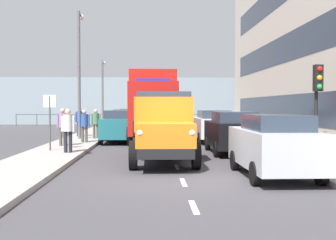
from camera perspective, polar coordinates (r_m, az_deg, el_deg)
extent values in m
plane|color=#423F44|center=(21.09, -0.12, -3.37)|extent=(80.00, 80.00, 0.00)
cube|color=#9E9993|center=(21.77, 12.24, -3.05)|extent=(2.33, 40.94, 0.15)
cube|color=#9E9993|center=(21.41, -12.68, -3.13)|extent=(2.33, 40.94, 0.15)
cube|color=silver|center=(8.15, 3.59, -11.89)|extent=(0.12, 1.10, 0.01)
cube|color=silver|center=(10.67, 2.14, -8.58)|extent=(0.12, 1.10, 0.01)
cube|color=silver|center=(13.23, 1.24, -6.53)|extent=(0.12, 1.10, 0.01)
cube|color=silver|center=(15.46, 0.71, -5.30)|extent=(0.12, 1.10, 0.01)
cube|color=silver|center=(18.25, 0.24, -4.18)|extent=(0.12, 1.10, 0.01)
cube|color=silver|center=(20.97, -0.10, -3.39)|extent=(0.12, 1.10, 0.01)
cube|color=silver|center=(23.42, -0.34, -2.83)|extent=(0.12, 1.10, 0.01)
cube|color=silver|center=(26.12, -0.55, -2.33)|extent=(0.12, 1.10, 0.01)
cube|color=silver|center=(29.03, -0.74, -1.90)|extent=(0.12, 1.10, 0.01)
cube|color=silver|center=(31.43, -0.86, -1.61)|extent=(0.12, 1.10, 0.01)
cube|color=silver|center=(34.18, -0.98, -1.32)|extent=(0.12, 1.10, 0.01)
cube|color=silver|center=(36.56, -1.08, -1.11)|extent=(0.12, 1.10, 0.01)
cube|color=silver|center=(38.80, -1.15, -0.93)|extent=(0.12, 1.10, 0.01)
cube|color=#2D3847|center=(20.22, 16.92, 1.43)|extent=(0.08, 22.76, 1.40)
cube|color=#2D3847|center=(20.42, 17.00, 9.88)|extent=(0.08, 22.76, 1.40)
cube|color=#84939E|center=(44.46, -1.31, 2.65)|extent=(80.00, 0.80, 5.00)
cylinder|color=#4C5156|center=(43.48, 17.57, 0.07)|extent=(0.08, 0.08, 1.20)
cylinder|color=#4C5156|center=(42.84, 15.05, 0.07)|extent=(0.08, 0.08, 1.20)
cylinder|color=#4C5156|center=(42.28, 12.46, 0.07)|extent=(0.08, 0.08, 1.20)
cylinder|color=#4C5156|center=(41.82, 9.81, 0.07)|extent=(0.08, 0.08, 1.20)
cylinder|color=#4C5156|center=(41.44, 7.11, 0.06)|extent=(0.08, 0.08, 1.20)
cylinder|color=#4C5156|center=(41.16, 4.36, 0.06)|extent=(0.08, 0.08, 1.20)
cylinder|color=#4C5156|center=(40.97, 1.58, 0.05)|extent=(0.08, 0.08, 1.20)
cylinder|color=#4C5156|center=(40.88, -1.21, 0.05)|extent=(0.08, 0.08, 1.20)
cylinder|color=#4C5156|center=(40.89, -4.02, 0.05)|extent=(0.08, 0.08, 1.20)
cylinder|color=#4C5156|center=(41.00, -6.81, 0.04)|extent=(0.08, 0.08, 1.20)
cylinder|color=#4C5156|center=(41.20, -9.59, 0.04)|extent=(0.08, 0.08, 1.20)
cylinder|color=#4C5156|center=(41.50, -12.33, 0.03)|extent=(0.08, 0.08, 1.20)
cylinder|color=#4C5156|center=(41.89, -15.02, 0.03)|extent=(0.08, 0.08, 1.20)
cylinder|color=#4C5156|center=(42.37, -17.66, 0.03)|extent=(0.08, 0.08, 1.20)
cylinder|color=#4C5156|center=(42.94, -20.24, 0.02)|extent=(0.08, 0.08, 1.20)
cube|color=#4C5156|center=(40.87, -1.21, 0.78)|extent=(28.00, 0.08, 0.08)
cube|color=black|center=(14.36, -0.68, -3.46)|extent=(1.64, 5.60, 0.30)
cube|color=orange|center=(12.48, -0.43, -1.98)|extent=(1.72, 1.90, 0.70)
cube|color=silver|center=(11.59, -0.28, -2.43)|extent=(1.16, 0.08, 0.56)
sphere|color=white|center=(11.63, 3.34, -1.77)|extent=(0.20, 0.20, 0.20)
sphere|color=white|center=(11.57, -3.92, -1.79)|extent=(0.20, 0.20, 0.20)
cube|color=orange|center=(13.96, -0.65, 0.80)|extent=(1.93, 1.34, 1.15)
cube|color=#2D3847|center=(13.96, -0.65, 2.75)|extent=(1.78, 1.23, 0.56)
cube|color=#2D2319|center=(15.68, -0.83, -2.16)|extent=(2.10, 2.80, 0.16)
cube|color=black|center=(15.72, 2.85, -0.99)|extent=(0.08, 2.80, 0.56)
cube|color=black|center=(15.66, -4.52, -1.00)|extent=(0.08, 2.80, 0.56)
cylinder|color=black|center=(12.77, 3.89, -4.82)|extent=(0.24, 0.90, 0.90)
cylinder|color=black|center=(12.71, -4.83, -4.85)|extent=(0.24, 0.90, 0.90)
cylinder|color=black|center=(15.96, 2.63, -3.46)|extent=(0.24, 0.90, 0.90)
cylinder|color=black|center=(15.91, -4.33, -3.48)|extent=(0.24, 0.90, 0.90)
cube|color=red|center=(20.28, -2.07, 1.57)|extent=(2.40, 2.21, 2.60)
cube|color=#2D3847|center=(20.29, -2.07, 3.19)|extent=(2.20, 2.04, 0.80)
cube|color=#1933B2|center=(20.32, -2.07, 5.52)|extent=(1.75, 0.20, 0.16)
cube|color=red|center=(24.28, -2.12, 2.93)|extent=(2.50, 5.95, 3.00)
cube|color=black|center=(23.37, -2.11, -1.13)|extent=(2.00, 8.07, 0.36)
cylinder|color=black|center=(20.45, 1.16, -2.07)|extent=(0.28, 1.04, 1.04)
cylinder|color=black|center=(20.44, -5.29, -2.08)|extent=(0.28, 1.04, 1.04)
cylinder|color=black|center=(24.05, 0.63, -1.47)|extent=(0.28, 1.04, 1.04)
cylinder|color=black|center=(24.04, -4.85, -1.48)|extent=(0.28, 1.04, 1.04)
cylinder|color=black|center=(26.17, 0.39, -1.19)|extent=(0.28, 1.04, 1.04)
cylinder|color=black|center=(26.16, -4.65, -1.20)|extent=(0.28, 1.04, 1.04)
cube|color=#B7BABF|center=(11.73, 14.35, -3.76)|extent=(1.73, 4.00, 1.00)
cube|color=#2D3847|center=(11.49, 14.67, -0.33)|extent=(1.42, 2.20, 0.42)
cylinder|color=black|center=(12.78, 9.18, -5.51)|extent=(0.18, 0.60, 0.60)
cylinder|color=black|center=(13.20, 16.20, -5.32)|extent=(0.18, 0.60, 0.60)
cylinder|color=black|center=(10.39, 11.94, -7.25)|extent=(0.18, 0.60, 0.60)
cylinder|color=black|center=(10.91, 20.38, -6.90)|extent=(0.18, 0.60, 0.60)
cube|color=black|center=(17.20, 8.92, -1.92)|extent=(1.83, 4.01, 1.00)
cube|color=#2D3847|center=(16.97, 9.06, 0.43)|extent=(1.50, 2.21, 0.42)
cylinder|color=black|center=(18.32, 5.48, -3.24)|extent=(0.18, 0.60, 0.60)
cylinder|color=black|center=(18.64, 10.79, -3.18)|extent=(0.18, 0.60, 0.60)
cylinder|color=black|center=(15.87, 6.71, -4.05)|extent=(0.18, 0.60, 0.60)
cylinder|color=black|center=(16.23, 12.79, -3.95)|extent=(0.18, 0.60, 0.60)
cube|color=white|center=(22.56, 6.21, -0.99)|extent=(1.81, 4.40, 1.00)
cube|color=#2D3847|center=(22.34, 6.29, 0.80)|extent=(1.48, 2.42, 0.42)
cylinder|color=black|center=(23.83, 3.67, -2.03)|extent=(0.18, 0.60, 0.60)
cylinder|color=black|center=(24.08, 7.74, -2.01)|extent=(0.18, 0.60, 0.60)
cylinder|color=black|center=(21.13, 4.45, -2.55)|extent=(0.18, 0.60, 0.60)
cylinder|color=black|center=(21.40, 9.03, -2.51)|extent=(0.18, 0.60, 0.60)
cube|color=#1E6670|center=(22.14, -6.81, -1.05)|extent=(1.71, 3.97, 1.00)
cube|color=#2D3847|center=(22.32, -6.77, 0.80)|extent=(1.40, 2.18, 0.42)
cylinder|color=black|center=(20.90, -4.84, -2.60)|extent=(0.18, 0.60, 0.60)
cylinder|color=black|center=(21.03, -9.26, -2.59)|extent=(0.18, 0.60, 0.60)
cylinder|color=black|center=(23.35, -4.58, -2.12)|extent=(0.18, 0.60, 0.60)
cylinder|color=black|center=(23.47, -8.54, -2.11)|extent=(0.18, 0.60, 0.60)
cube|color=navy|center=(27.24, -5.98, -0.49)|extent=(1.73, 4.37, 1.00)
cube|color=#2D3847|center=(27.42, -5.95, 1.01)|extent=(1.42, 2.40, 0.42)
cylinder|color=black|center=(25.88, -4.35, -1.72)|extent=(0.18, 0.60, 0.60)
cylinder|color=black|center=(25.98, -7.96, -1.72)|extent=(0.18, 0.60, 0.60)
cylinder|color=black|center=(28.58, -4.16, -1.37)|extent=(0.18, 0.60, 0.60)
cylinder|color=black|center=(28.68, -7.44, -1.37)|extent=(0.18, 0.60, 0.60)
cube|color=slate|center=(34.04, -5.26, 0.00)|extent=(1.86, 4.58, 1.00)
cube|color=#2D3847|center=(34.22, -5.24, 1.20)|extent=(1.53, 2.52, 0.42)
cylinder|color=black|center=(32.61, -3.83, -0.96)|extent=(0.18, 0.60, 0.60)
cylinder|color=black|center=(32.70, -6.93, -0.96)|extent=(0.18, 0.60, 0.60)
cylinder|color=black|center=(35.45, -3.71, -0.73)|extent=(0.18, 0.60, 0.60)
cylinder|color=black|center=(35.53, -6.56, -0.73)|extent=(0.18, 0.60, 0.60)
cylinder|color=black|center=(16.44, -13.33, -2.97)|extent=(0.14, 0.14, 0.82)
cylinder|color=black|center=(16.47, -13.95, -2.96)|extent=(0.14, 0.14, 0.82)
cylinder|color=silver|center=(16.41, -13.66, -0.40)|extent=(0.34, 0.34, 0.65)
cylinder|color=silver|center=(16.37, -12.90, -0.52)|extent=(0.09, 0.09, 0.60)
cylinder|color=silver|center=(16.45, -14.41, -0.52)|extent=(0.09, 0.09, 0.60)
sphere|color=tan|center=(16.40, -13.67, 1.12)|extent=(0.22, 0.22, 0.22)
cylinder|color=#4C473D|center=(19.27, -14.07, -2.25)|extent=(0.14, 0.14, 0.82)
cylinder|color=#4C473D|center=(19.31, -14.60, -2.25)|extent=(0.14, 0.14, 0.82)
cylinder|color=gray|center=(19.25, -14.35, -0.06)|extent=(0.34, 0.34, 0.65)
cylinder|color=gray|center=(19.21, -13.71, -0.15)|extent=(0.09, 0.09, 0.60)
cylinder|color=gray|center=(19.30, -14.99, -0.15)|extent=(0.09, 0.09, 0.60)
sphere|color=tan|center=(19.24, -14.36, 1.25)|extent=(0.22, 0.22, 0.22)
cylinder|color=#4C473D|center=(20.87, -11.23, -1.96)|extent=(0.14, 0.14, 0.79)
cylinder|color=#4C473D|center=(20.90, -11.72, -1.96)|extent=(0.14, 0.14, 0.79)
cylinder|color=#2D4C8C|center=(20.85, -11.49, -0.03)|extent=(0.34, 0.34, 0.62)
cylinder|color=#2D4C8C|center=(20.82, -10.89, -0.12)|extent=(0.09, 0.09, 0.57)
cylinder|color=#2D4C8C|center=(20.89, -12.08, -0.12)|extent=(0.09, 0.09, 0.57)
sphere|color=tan|center=(20.84, -11.49, 1.12)|extent=(0.21, 0.21, 0.21)
cylinder|color=#4C473D|center=(23.28, -9.73, -1.55)|extent=(0.14, 0.14, 0.79)
cylinder|color=#4C473D|center=(23.31, -10.17, -1.55)|extent=(0.14, 0.14, 0.79)
cylinder|color=#47724C|center=(23.26, -9.96, 0.18)|extent=(0.34, 0.34, 0.62)
cylinder|color=#47724C|center=(23.24, -9.42, 0.10)|extent=(0.09, 0.09, 0.57)
cylinder|color=#47724C|center=(23.29, -10.49, 0.10)|extent=(0.09, 0.09, 0.57)
sphere|color=tan|center=(23.25, -9.96, 1.21)|extent=(0.21, 0.21, 0.21)
cylinder|color=#383342|center=(25.10, -11.91, -1.26)|extent=(0.14, 0.14, 0.83)
cylinder|color=#383342|center=(25.13, -12.32, -1.26)|extent=(0.14, 0.14, 0.83)
cylinder|color=#2D4C8C|center=(25.09, -12.13, 0.44)|extent=(0.34, 0.34, 0.66)
cylinder|color=#2D4C8C|center=(25.05, -11.63, 0.36)|extent=(0.09, 0.09, 0.61)
cylinder|color=#2D4C8C|center=(25.13, -12.62, 0.36)|extent=(0.09, 0.09, 0.61)
sphere|color=tan|center=(25.08, -12.13, 1.44)|extent=(0.23, 0.23, 0.23)
cylinder|color=black|center=(15.03, 19.76, 1.06)|extent=(0.12, 0.12, 3.20)
cube|color=black|center=(14.93, 20.01, 5.47)|extent=(0.28, 0.24, 0.90)
sphere|color=red|center=(14.84, 20.20, 6.65)|extent=(0.18, 0.18, 0.18)
sphere|color=orange|center=(14.82, 20.19, 5.49)|extent=(0.18, 0.18, 0.18)
sphere|color=green|center=(14.80, 20.17, 4.33)|extent=(0.18, 0.18, 0.18)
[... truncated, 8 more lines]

